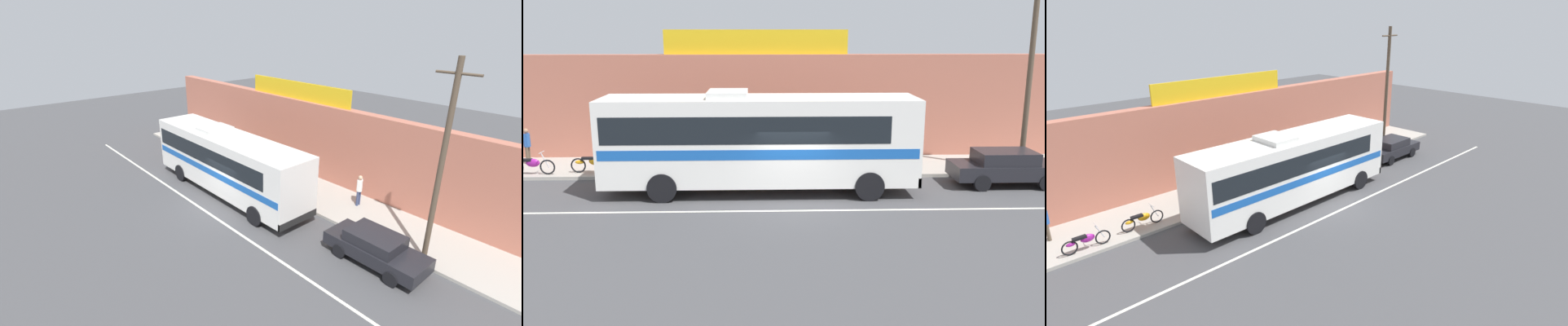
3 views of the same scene
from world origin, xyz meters
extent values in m
plane|color=#444447|center=(0.00, 0.00, 0.00)|extent=(70.00, 70.00, 0.00)
cube|color=#A8A399|center=(0.00, 5.20, 0.07)|extent=(30.00, 3.60, 0.14)
cube|color=#B26651|center=(0.00, 7.35, 2.40)|extent=(30.00, 0.70, 4.80)
cube|color=gold|center=(-1.37, 7.35, 5.35)|extent=(8.33, 0.12, 1.10)
cube|color=silver|center=(0.00, -0.80, 0.00)|extent=(30.00, 0.14, 0.01)
cube|color=white|center=(-1.18, 1.51, 1.99)|extent=(11.40, 2.54, 3.10)
cube|color=black|center=(-1.63, 1.51, 2.54)|extent=(10.03, 2.56, 0.96)
cube|color=#1956B2|center=(-1.18, 1.51, 1.69)|extent=(11.17, 2.56, 0.36)
cube|color=black|center=(4.50, 1.51, 2.44)|extent=(0.04, 2.29, 1.40)
cube|color=black|center=(4.49, 1.51, 0.62)|extent=(0.12, 2.54, 0.36)
cube|color=silver|center=(-2.32, 1.51, 3.66)|extent=(1.40, 1.78, 0.24)
cylinder|color=black|center=(2.70, 2.70, 0.52)|extent=(1.04, 0.32, 1.04)
cylinder|color=black|center=(2.70, 0.33, 0.52)|extent=(1.04, 0.32, 1.04)
cylinder|color=black|center=(-4.60, 2.70, 0.52)|extent=(1.04, 0.32, 1.04)
cylinder|color=black|center=(-4.60, 0.33, 0.52)|extent=(1.04, 0.32, 1.04)
cube|color=black|center=(8.37, 2.15, 0.61)|extent=(4.24, 1.74, 0.56)
cube|color=black|center=(8.27, 2.15, 1.13)|extent=(2.20, 1.57, 0.48)
cube|color=black|center=(9.09, 2.15, 1.09)|extent=(0.21, 1.46, 0.34)
cylinder|color=black|center=(9.60, 2.97, 0.31)|extent=(0.62, 0.20, 0.62)
cylinder|color=black|center=(9.60, 1.33, 0.31)|extent=(0.62, 0.20, 0.62)
cylinder|color=black|center=(7.14, 2.97, 0.31)|extent=(0.62, 0.20, 0.62)
cylinder|color=black|center=(7.14, 1.33, 0.31)|extent=(0.62, 0.20, 0.62)
cylinder|color=brown|center=(9.69, 3.80, 4.31)|extent=(0.22, 0.22, 8.33)
cylinder|color=brown|center=(9.69, 3.80, 7.87)|extent=(1.60, 0.10, 0.10)
torus|color=black|center=(-4.59, 3.91, 0.45)|extent=(0.62, 0.06, 0.62)
torus|color=black|center=(-5.93, 3.91, 0.45)|extent=(0.62, 0.06, 0.62)
cylinder|color=silver|center=(-4.67, 3.91, 0.75)|extent=(0.34, 0.04, 0.65)
cylinder|color=silver|center=(-4.77, 3.91, 1.07)|extent=(0.03, 0.56, 0.03)
ellipsoid|color=orange|center=(-5.19, 3.91, 0.63)|extent=(0.56, 0.22, 0.34)
cube|color=black|center=(-5.50, 3.91, 0.75)|extent=(0.52, 0.20, 0.10)
ellipsoid|color=orange|center=(-5.87, 3.91, 0.59)|extent=(0.36, 0.14, 0.16)
torus|color=black|center=(-7.38, 4.07, 0.45)|extent=(0.62, 0.06, 0.62)
torus|color=black|center=(-8.70, 4.07, 0.45)|extent=(0.62, 0.06, 0.62)
cylinder|color=silver|center=(-7.46, 4.07, 0.75)|extent=(0.34, 0.04, 0.65)
cylinder|color=silver|center=(-7.56, 4.07, 1.07)|extent=(0.03, 0.56, 0.03)
ellipsoid|color=orange|center=(-7.97, 4.07, 0.63)|extent=(0.56, 0.22, 0.34)
cube|color=black|center=(-8.28, 4.07, 0.75)|extent=(0.52, 0.20, 0.10)
ellipsoid|color=orange|center=(-8.64, 4.07, 0.59)|extent=(0.36, 0.14, 0.16)
torus|color=black|center=(-9.86, 3.82, 0.45)|extent=(0.62, 0.06, 0.62)
torus|color=black|center=(-11.14, 3.82, 0.45)|extent=(0.62, 0.06, 0.62)
cylinder|color=silver|center=(-9.94, 3.82, 0.75)|extent=(0.34, 0.04, 0.65)
cylinder|color=silver|center=(-10.04, 3.82, 1.07)|extent=(0.03, 0.56, 0.03)
ellipsoid|color=#991E8C|center=(-10.44, 3.82, 0.63)|extent=(0.56, 0.22, 0.34)
cube|color=black|center=(-10.73, 3.82, 0.75)|extent=(0.52, 0.20, 0.10)
ellipsoid|color=#991E8C|center=(-11.08, 3.82, 0.59)|extent=(0.36, 0.14, 0.16)
cylinder|color=navy|center=(4.96, 5.84, 0.56)|extent=(0.13, 0.13, 0.85)
cylinder|color=navy|center=(4.96, 5.66, 0.56)|extent=(0.13, 0.13, 0.85)
cylinder|color=white|center=(4.96, 5.75, 1.31)|extent=(0.30, 0.30, 0.64)
sphere|color=tan|center=(4.96, 5.75, 1.77)|extent=(0.23, 0.23, 0.23)
cylinder|color=white|center=(4.96, 5.95, 1.34)|extent=(0.08, 0.08, 0.59)
cylinder|color=white|center=(4.96, 5.55, 1.34)|extent=(0.08, 0.08, 0.59)
cylinder|color=brown|center=(-4.00, 5.36, 0.54)|extent=(0.13, 0.13, 0.79)
cylinder|color=brown|center=(-4.00, 5.18, 0.54)|extent=(0.13, 0.13, 0.79)
cylinder|color=gold|center=(-4.00, 5.27, 1.23)|extent=(0.30, 0.30, 0.59)
sphere|color=tan|center=(-4.00, 5.27, 1.66)|extent=(0.21, 0.21, 0.21)
cylinder|color=gold|center=(-4.00, 5.47, 1.26)|extent=(0.08, 0.08, 0.55)
cylinder|color=gold|center=(-4.00, 5.07, 1.26)|extent=(0.08, 0.08, 0.55)
cylinder|color=brown|center=(-11.41, 5.87, 0.52)|extent=(0.13, 0.13, 0.76)
cylinder|color=brown|center=(-11.41, 5.69, 0.52)|extent=(0.13, 0.13, 0.76)
cylinder|color=#23519E|center=(-11.41, 5.78, 1.19)|extent=(0.30, 0.30, 0.57)
sphere|color=#A37556|center=(-11.41, 5.78, 1.61)|extent=(0.21, 0.21, 0.21)
cylinder|color=#23519E|center=(-11.41, 5.98, 1.22)|extent=(0.08, 0.08, 0.53)
cylinder|color=#23519E|center=(-11.41, 5.58, 1.22)|extent=(0.08, 0.08, 0.53)
camera|label=1|loc=(15.16, -10.10, 9.67)|focal=25.60mm
camera|label=2|loc=(-0.93, -18.96, 5.98)|focal=39.21mm
camera|label=3|loc=(-14.46, -13.13, 9.22)|focal=28.79mm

